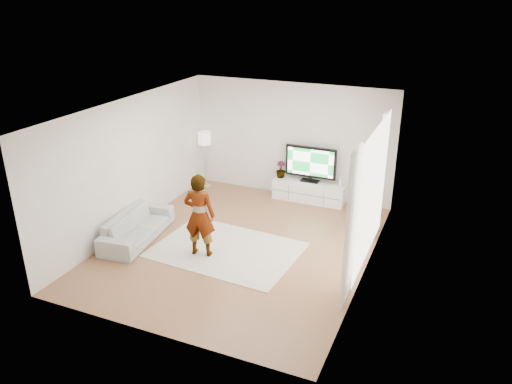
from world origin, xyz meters
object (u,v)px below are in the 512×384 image
at_px(television, 311,163).
at_px(sofa, 137,226).
at_px(rug, 226,250).
at_px(player, 200,215).
at_px(media_console, 309,191).
at_px(floor_lamp, 204,141).

height_order(television, sofa, television).
bearing_deg(television, sofa, -128.34).
height_order(rug, player, player).
bearing_deg(rug, media_console, 76.14).
xyz_separation_m(media_console, sofa, (-2.65, -3.32, 0.04)).
bearing_deg(floor_lamp, sofa, -87.83).
relative_size(media_console, sofa, 0.90).
xyz_separation_m(player, sofa, (-1.52, 0.05, -0.56)).
bearing_deg(floor_lamp, media_console, 2.89).
relative_size(media_console, player, 1.06).
bearing_deg(sofa, floor_lamp, -4.79).
relative_size(television, player, 0.75).
bearing_deg(television, media_console, -90.00).
distance_m(media_console, rug, 3.12).
bearing_deg(player, floor_lamp, -72.81).
distance_m(rug, floor_lamp, 3.73).
bearing_deg(media_console, sofa, -128.58).
relative_size(media_console, rug, 0.63).
distance_m(rug, player, 0.98).
xyz_separation_m(television, floor_lamp, (-2.77, -0.17, 0.27)).
bearing_deg(player, sofa, -11.48).
xyz_separation_m(television, player, (-1.13, -3.39, -0.12)).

